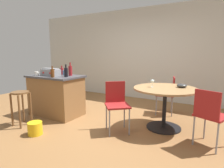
% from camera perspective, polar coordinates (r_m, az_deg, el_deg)
% --- Properties ---
extents(ground_plane, '(8.80, 8.80, 0.00)m').
position_cam_1_polar(ground_plane, '(3.75, -2.94, -12.14)').
color(ground_plane, olive).
extents(back_wall, '(8.00, 0.10, 2.70)m').
position_cam_1_polar(back_wall, '(5.65, 10.43, 9.05)').
color(back_wall, beige).
rests_on(back_wall, ground_plane).
extents(kitchen_island, '(1.19, 0.73, 0.89)m').
position_cam_1_polar(kitchen_island, '(4.34, -16.87, -3.30)').
color(kitchen_island, olive).
rests_on(kitchen_island, ground_plane).
extents(wooden_stool, '(0.32, 0.32, 0.67)m').
position_cam_1_polar(wooden_stool, '(3.92, -26.44, -4.82)').
color(wooden_stool, brown).
rests_on(wooden_stool, ground_plane).
extents(dining_table, '(1.14, 1.14, 0.76)m').
position_cam_1_polar(dining_table, '(3.49, 16.08, -3.98)').
color(dining_table, black).
rests_on(dining_table, ground_plane).
extents(folding_chair_near, '(0.49, 0.49, 0.86)m').
position_cam_1_polar(folding_chair_near, '(4.36, 16.90, -2.48)').
color(folding_chair_near, maroon).
rests_on(folding_chair_near, ground_plane).
extents(folding_chair_far, '(0.56, 0.56, 0.88)m').
position_cam_1_polar(folding_chair_far, '(3.28, 1.43, -5.61)').
color(folding_chair_far, maroon).
rests_on(folding_chair_far, ground_plane).
extents(folding_chair_left, '(0.52, 0.52, 0.88)m').
position_cam_1_polar(folding_chair_left, '(3.04, 28.08, -8.08)').
color(folding_chair_left, maroon).
rests_on(folding_chair_left, ground_plane).
extents(toolbox, '(0.42, 0.22, 0.16)m').
position_cam_1_polar(toolbox, '(4.26, -18.50, 3.50)').
color(toolbox, gray).
rests_on(toolbox, kitchen_island).
extents(bottle_0, '(0.08, 0.08, 0.23)m').
position_cam_1_polar(bottle_0, '(3.95, -17.97, 3.26)').
color(bottle_0, '#603314').
rests_on(bottle_0, kitchen_island).
extents(bottle_1, '(0.08, 0.08, 0.29)m').
position_cam_1_polar(bottle_1, '(4.15, -12.78, 4.10)').
color(bottle_1, maroon).
rests_on(bottle_1, kitchen_island).
extents(bottle_2, '(0.07, 0.07, 0.20)m').
position_cam_1_polar(bottle_2, '(4.45, -15.26, 3.90)').
color(bottle_2, maroon).
rests_on(bottle_2, kitchen_island).
extents(bottle_3, '(0.08, 0.08, 0.26)m').
position_cam_1_polar(bottle_3, '(3.95, -14.05, 3.61)').
color(bottle_3, black).
rests_on(bottle_3, kitchen_island).
extents(cup_0, '(0.12, 0.08, 0.10)m').
position_cam_1_polar(cup_0, '(4.59, -19.63, 3.49)').
color(cup_0, '#DB6651').
rests_on(cup_0, kitchen_island).
extents(cup_1, '(0.12, 0.08, 0.09)m').
position_cam_1_polar(cup_1, '(4.39, -22.32, 3.02)').
color(cup_1, white).
rests_on(cup_1, kitchen_island).
extents(cup_2, '(0.12, 0.08, 0.10)m').
position_cam_1_polar(cup_2, '(4.32, -14.45, 3.45)').
color(cup_2, '#4C7099').
rests_on(cup_2, kitchen_island).
extents(wine_glass, '(0.07, 0.07, 0.14)m').
position_cam_1_polar(wine_glass, '(3.46, 12.39, 0.78)').
color(wine_glass, silver).
rests_on(wine_glass, dining_table).
extents(serving_bowl, '(0.18, 0.18, 0.07)m').
position_cam_1_polar(serving_bowl, '(3.59, 20.79, -0.45)').
color(serving_bowl, '#383838').
rests_on(serving_bowl, dining_table).
extents(plastic_bucket, '(0.24, 0.24, 0.22)m').
position_cam_1_polar(plastic_bucket, '(3.50, -22.72, -12.57)').
color(plastic_bucket, yellow).
rests_on(plastic_bucket, ground_plane).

